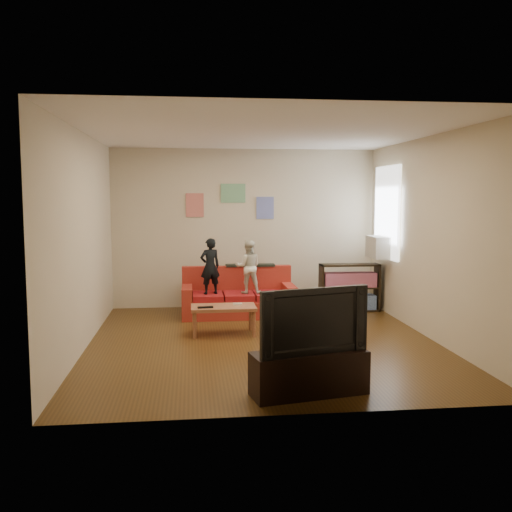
{
  "coord_description": "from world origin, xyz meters",
  "views": [
    {
      "loc": [
        -0.92,
        -7.24,
        1.9
      ],
      "look_at": [
        0.0,
        0.8,
        1.05
      ],
      "focal_mm": 40.0,
      "sensor_mm": 36.0,
      "label": 1
    }
  ],
  "objects": [
    {
      "name": "child_b",
      "position": [
        -0.03,
        1.6,
        0.8
      ],
      "size": [
        0.43,
        0.34,
        0.84
      ],
      "primitive_type": "imported",
      "rotation": [
        0.0,
        0.0,
        3.08
      ],
      "color": "silver",
      "rests_on": "sofa"
    },
    {
      "name": "room_shell",
      "position": [
        0.0,
        0.0,
        1.35
      ],
      "size": [
        4.52,
        5.02,
        2.72
      ],
      "color": "#4F3313",
      "rests_on": "ground"
    },
    {
      "name": "remote",
      "position": [
        -0.74,
        0.35,
        0.41
      ],
      "size": [
        0.21,
        0.08,
        0.02
      ],
      "primitive_type": "cube",
      "rotation": [
        0.0,
        0.0,
        0.13
      ],
      "color": "black",
      "rests_on": "coffee_table"
    },
    {
      "name": "artwork_left",
      "position": [
        -0.85,
        2.48,
        1.75
      ],
      "size": [
        0.3,
        0.01,
        0.4
      ],
      "primitive_type": "cube",
      "color": "#D87266",
      "rests_on": "room_shell"
    },
    {
      "name": "child_a",
      "position": [
        -0.63,
        1.6,
        0.81
      ],
      "size": [
        0.37,
        0.3,
        0.88
      ],
      "primitive_type": "imported",
      "rotation": [
        0.0,
        0.0,
        3.45
      ],
      "color": "black",
      "rests_on": "sofa"
    },
    {
      "name": "artwork_center",
      "position": [
        -0.2,
        2.48,
        1.95
      ],
      "size": [
        0.42,
        0.01,
        0.32
      ],
      "primitive_type": "cube",
      "color": "#72B27F",
      "rests_on": "room_shell"
    },
    {
      "name": "game_controller",
      "position": [
        -0.29,
        0.52,
        0.41
      ],
      "size": [
        0.13,
        0.06,
        0.03
      ],
      "primitive_type": "cube",
      "rotation": [
        0.0,
        0.0,
        -0.17
      ],
      "color": "white",
      "rests_on": "coffee_table"
    },
    {
      "name": "window",
      "position": [
        2.22,
        1.65,
        1.64
      ],
      "size": [
        0.04,
        1.08,
        1.48
      ],
      "primitive_type": "cube",
      "color": "white",
      "rests_on": "room_shell"
    },
    {
      "name": "artwork_right",
      "position": [
        0.35,
        2.48,
        1.7
      ],
      "size": [
        0.3,
        0.01,
        0.38
      ],
      "primitive_type": "cube",
      "color": "#727FCC",
      "rests_on": "room_shell"
    },
    {
      "name": "bookshelf",
      "position": [
        1.68,
        1.86,
        0.35
      ],
      "size": [
        0.98,
        0.29,
        0.79
      ],
      "color": "black",
      "rests_on": "ground"
    },
    {
      "name": "coffee_table",
      "position": [
        -0.49,
        0.47,
        0.34
      ],
      "size": [
        0.89,
        0.49,
        0.4
      ],
      "color": "#9B5D3D",
      "rests_on": "ground"
    },
    {
      "name": "tissue",
      "position": [
        0.2,
        1.0,
        0.04
      ],
      "size": [
        0.11,
        0.11,
        0.09
      ],
      "primitive_type": "sphere",
      "rotation": [
        0.0,
        0.0,
        0.33
      ],
      "color": "silver",
      "rests_on": "ground"
    },
    {
      "name": "file_box",
      "position": [
        0.57,
        1.42,
        0.13
      ],
      "size": [
        0.38,
        0.29,
        0.26
      ],
      "color": "#F9E4CE",
      "rests_on": "ground"
    },
    {
      "name": "ac_unit",
      "position": [
        2.1,
        1.65,
        1.08
      ],
      "size": [
        0.28,
        0.55,
        0.35
      ],
      "primitive_type": "cube",
      "color": "#B7B2A3",
      "rests_on": "window"
    },
    {
      "name": "television",
      "position": [
        0.19,
        -2.01,
        0.74
      ],
      "size": [
        1.1,
        0.44,
        0.64
      ],
      "primitive_type": "imported",
      "rotation": [
        0.0,
        0.0,
        0.27
      ],
      "color": "black",
      "rests_on": "tv_stand"
    },
    {
      "name": "sofa",
      "position": [
        -0.18,
        1.76,
        0.26
      ],
      "size": [
        1.79,
        0.82,
        0.79
      ],
      "color": "#A72B1F",
      "rests_on": "ground"
    },
    {
      "name": "tv_stand",
      "position": [
        0.19,
        -2.01,
        0.21
      ],
      "size": [
        1.17,
        0.58,
        0.42
      ],
      "primitive_type": "cube",
      "rotation": [
        0.0,
        0.0,
        0.2
      ],
      "color": "black",
      "rests_on": "ground"
    }
  ]
}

